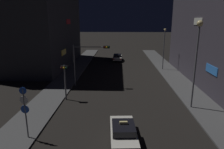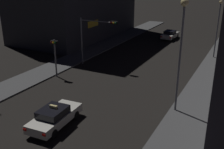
# 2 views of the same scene
# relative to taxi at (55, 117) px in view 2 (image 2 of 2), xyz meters

# --- Properties ---
(sidewalk_left) EXTENTS (3.38, 57.81, 0.13)m
(sidewalk_left) POSITION_rel_taxi_xyz_m (-8.09, 16.97, -0.67)
(sidewalk_left) COLOR #4C4C4C
(sidewalk_left) RESTS_ON ground_plane
(sidewalk_right) EXTENTS (3.38, 57.81, 0.13)m
(sidewalk_right) POSITION_rel_taxi_xyz_m (8.15, 16.97, -0.67)
(sidewalk_right) COLOR #4C4C4C
(sidewalk_right) RESTS_ON ground_plane
(taxi) EXTENTS (2.06, 4.55, 1.62)m
(taxi) POSITION_rel_taxi_xyz_m (0.00, 0.00, 0.00)
(taxi) COLOR silver
(taxi) RESTS_ON ground_plane
(far_car) EXTENTS (1.91, 4.49, 1.42)m
(far_car) POSITION_rel_taxi_xyz_m (-0.67, 30.52, -0.00)
(far_car) COLOR silver
(far_car) RESTS_ON ground_plane
(traffic_light_overhead) EXTENTS (4.70, 0.42, 5.45)m
(traffic_light_overhead) POSITION_rel_taxi_xyz_m (-4.37, 12.76, 3.22)
(traffic_light_overhead) COLOR slate
(traffic_light_overhead) RESTS_ON ground_plane
(traffic_light_left_kerb) EXTENTS (0.80, 0.42, 3.89)m
(traffic_light_left_kerb) POSITION_rel_taxi_xyz_m (-6.15, 7.86, 2.04)
(traffic_light_left_kerb) COLOR slate
(traffic_light_left_kerb) RESTS_ON ground_plane
(street_lamp_near_block) EXTENTS (0.56, 0.56, 8.36)m
(street_lamp_near_block) POSITION_rel_taxi_xyz_m (6.87, 6.03, 5.25)
(street_lamp_near_block) COLOR slate
(street_lamp_near_block) RESTS_ON sidewalk_right
(street_lamp_far_block) EXTENTS (0.40, 0.40, 6.99)m
(street_lamp_far_block) POSITION_rel_taxi_xyz_m (7.37, 22.40, 3.64)
(street_lamp_far_block) COLOR slate
(street_lamp_far_block) RESTS_ON sidewalk_right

